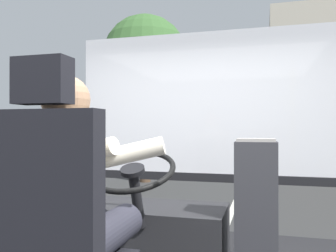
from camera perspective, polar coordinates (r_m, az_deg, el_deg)
ground at (r=10.74m, az=12.16°, el=-9.20°), size 18.00×44.00×0.06m
driver_seat at (r=1.57m, az=-17.65°, el=-17.71°), size 0.48×0.48×1.27m
bus_driver at (r=1.64m, az=-15.07°, el=-10.87°), size 0.74×0.61×0.81m
steering_console at (r=2.76m, az=-2.55°, el=-16.53°), size 1.10×0.99×0.84m
fare_box at (r=2.42m, az=14.23°, el=-13.07°), size 0.27×0.21×0.93m
windshield_panel at (r=3.47m, az=5.14°, el=0.50°), size 2.50×0.08×1.48m
street_tree at (r=10.81m, az=-3.75°, el=10.90°), size 2.56×2.56×5.06m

